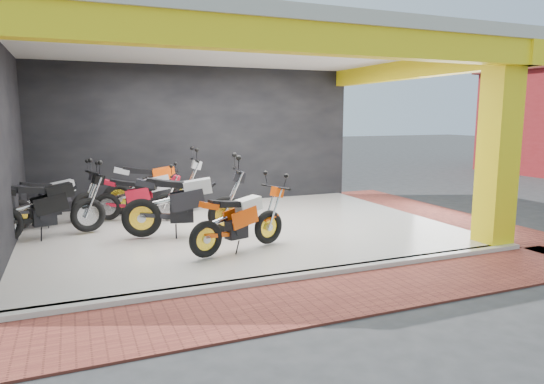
{
  "coord_description": "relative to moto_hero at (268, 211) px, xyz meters",
  "views": [
    {
      "loc": [
        -3.02,
        -6.94,
        2.29
      ],
      "look_at": [
        0.36,
        1.21,
        0.9
      ],
      "focal_mm": 32.0,
      "sensor_mm": 36.0,
      "label": 1
    }
  ],
  "objects": [
    {
      "name": "ground",
      "position": [
        -0.01,
        -0.54,
        -0.7
      ],
      "size": [
        80.0,
        80.0,
        0.0
      ],
      "primitive_type": "plane",
      "color": "#2D2D30",
      "rests_on": "ground"
    },
    {
      "name": "showroom_floor",
      "position": [
        -0.01,
        1.46,
        -0.65
      ],
      "size": [
        8.0,
        6.0,
        0.1
      ],
      "primitive_type": "cube",
      "color": "silver",
      "rests_on": "ground"
    },
    {
      "name": "showroom_ceiling",
      "position": [
        -0.01,
        1.46,
        2.9
      ],
      "size": [
        8.4,
        6.4,
        0.2
      ],
      "primitive_type": "cube",
      "color": "beige",
      "rests_on": "corner_column"
    },
    {
      "name": "back_wall",
      "position": [
        -0.01,
        4.56,
        1.05
      ],
      "size": [
        8.2,
        0.2,
        3.5
      ],
      "primitive_type": "cube",
      "color": "black",
      "rests_on": "ground"
    },
    {
      "name": "corner_column",
      "position": [
        3.74,
        -1.29,
        1.05
      ],
      "size": [
        0.5,
        0.5,
        3.5
      ],
      "primitive_type": "cube",
      "color": "yellow",
      "rests_on": "ground"
    },
    {
      "name": "header_beam_front",
      "position": [
        -0.01,
        -1.54,
        2.6
      ],
      "size": [
        8.4,
        0.3,
        0.4
      ],
      "primitive_type": "cube",
      "color": "yellow",
      "rests_on": "corner_column"
    },
    {
      "name": "header_beam_right",
      "position": [
        3.99,
        1.46,
        2.6
      ],
      "size": [
        0.3,
        6.4,
        0.4
      ],
      "primitive_type": "cube",
      "color": "yellow",
      "rests_on": "corner_column"
    },
    {
      "name": "floor_kerb",
      "position": [
        -0.01,
        -1.56,
        -0.65
      ],
      "size": [
        8.0,
        0.2,
        0.1
      ],
      "primitive_type": "cube",
      "color": "silver",
      "rests_on": "ground"
    },
    {
      "name": "paver_front",
      "position": [
        -0.01,
        -2.34,
        -0.68
      ],
      "size": [
        9.0,
        1.4,
        0.03
      ],
      "primitive_type": "cube",
      "color": "#973E31",
      "rests_on": "ground"
    },
    {
      "name": "paver_right",
      "position": [
        4.79,
        1.46,
        -0.68
      ],
      "size": [
        1.4,
        7.0,
        0.03
      ],
      "primitive_type": "cube",
      "color": "#973E31",
      "rests_on": "ground"
    },
    {
      "name": "moto_hero",
      "position": [
        0.0,
        0.0,
        0.0
      ],
      "size": [
        2.07,
        1.29,
        1.19
      ],
      "primitive_type": null,
      "rotation": [
        0.0,
        0.0,
        0.32
      ],
      "color": "#E74909",
      "rests_on": "showroom_floor"
    },
    {
      "name": "moto_row_a",
      "position": [
        -0.44,
        0.96,
        0.12
      ],
      "size": [
        2.48,
        1.32,
        1.44
      ],
      "primitive_type": null,
      "rotation": [
        0.0,
        0.0,
        -0.2
      ],
      "color": "black",
      "rests_on": "showroom_floor"
    },
    {
      "name": "moto_row_b",
      "position": [
        -1.24,
        2.61,
        -0.01
      ],
      "size": [
        2.04,
        1.34,
        1.17
      ],
      "primitive_type": null,
      "rotation": [
        0.0,
        0.0,
        -0.36
      ],
      "color": "red",
      "rests_on": "showroom_floor"
    },
    {
      "name": "moto_row_c",
      "position": [
        -0.62,
        3.46,
        0.12
      ],
      "size": [
        2.38,
        1.01,
        1.42
      ],
      "primitive_type": null,
      "rotation": [
        0.0,
        0.0,
        -0.06
      ],
      "color": "#ACB0B4",
      "rests_on": "showroom_floor"
    },
    {
      "name": "moto_row_d",
      "position": [
        -2.81,
        2.07,
        0.07
      ],
      "size": [
        2.31,
        1.31,
        1.33
      ],
      "primitive_type": null,
      "rotation": [
        0.0,
        0.0,
        0.25
      ],
      "color": "black",
      "rests_on": "showroom_floor"
    },
    {
      "name": "moto_row_e",
      "position": [
        -2.81,
        3.13,
        0.02
      ],
      "size": [
        2.14,
        1.32,
        1.23
      ],
      "primitive_type": null,
      "rotation": [
        0.0,
        0.0,
        0.31
      ],
      "color": "black",
      "rests_on": "showroom_floor"
    }
  ]
}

